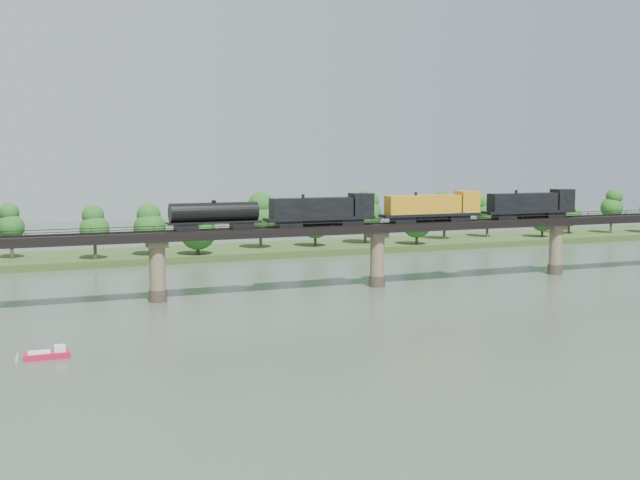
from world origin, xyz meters
name	(u,v)px	position (x,y,z in m)	size (l,w,h in m)	color
ground	(467,317)	(0.00, 0.00, 0.00)	(400.00, 400.00, 0.00)	#374536
far_bank	(277,249)	(0.00, 85.00, 0.80)	(300.00, 24.00, 1.60)	#2C451B
bridge	(377,257)	(0.00, 30.00, 5.46)	(236.00, 30.00, 11.50)	#473A2D
bridge_superstructure	(377,222)	(0.00, 30.00, 11.79)	(220.00, 4.90, 0.75)	black
far_treeline	(251,219)	(-8.21, 80.52, 8.83)	(289.06, 17.54, 13.60)	#382619
freight_train	(396,208)	(3.76, 30.00, 14.19)	(81.72, 3.18, 5.62)	black
motorboat	(48,354)	(-59.24, -1.93, 0.51)	(5.33, 2.05, 1.48)	#BA1538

